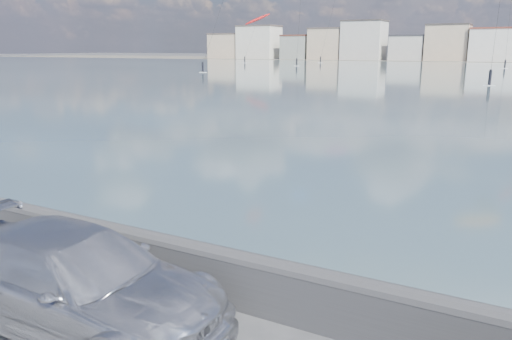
# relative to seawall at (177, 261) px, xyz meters

# --- Properties ---
(bay_water) EXTENTS (500.00, 177.00, 0.00)m
(bay_water) POSITION_rel_seawall_xyz_m (0.00, 88.80, -0.58)
(bay_water) COLOR #374D52
(bay_water) RESTS_ON ground
(seawall) EXTENTS (400.00, 0.36, 1.08)m
(seawall) POSITION_rel_seawall_xyz_m (0.00, 0.00, 0.00)
(seawall) COLOR #28282B
(seawall) RESTS_ON ground
(car_silver) EXTENTS (5.62, 2.36, 1.62)m
(car_silver) POSITION_rel_seawall_xyz_m (-0.70, -1.78, 0.23)
(car_silver) COLOR silver
(car_silver) RESTS_ON ground
(kitesurfer_0) EXTENTS (8.76, 14.29, 15.55)m
(kitesurfer_0) POSITION_rel_seawall_xyz_m (-73.28, 138.69, 12.60)
(kitesurfer_0) COLOR red
(kitesurfer_0) RESTS_ON ground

